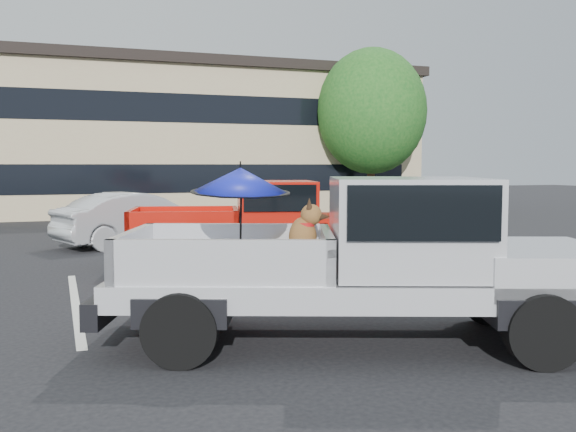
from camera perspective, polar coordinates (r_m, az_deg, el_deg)
name	(u,v)px	position (r m, az deg, el deg)	size (l,w,h in m)	color
ground	(319,318)	(8.58, 2.75, -9.05)	(90.00, 90.00, 0.00)	black
stripe_left	(76,304)	(9.91, -18.37, -7.42)	(0.12, 5.00, 0.01)	silver
stripe_right	(431,279)	(11.69, 12.64, -5.48)	(0.12, 5.00, 0.01)	silver
motel_building	(179,138)	(29.18, -9.65, 6.82)	(20.40, 8.40, 6.30)	tan
tree_right	(372,111)	(26.75, 7.45, 9.21)	(4.46, 4.46, 6.78)	#332114
tree_back	(246,118)	(33.10, -3.72, 8.69)	(4.68, 4.68, 7.11)	#332114
silver_pickup	(386,251)	(7.32, 8.67, -3.09)	(6.02, 3.84, 2.06)	black
red_pickup	(269,220)	(12.79, -1.74, -0.33)	(5.44, 2.96, 1.70)	black
silver_sedan	(138,219)	(16.60, -13.22, -0.24)	(1.41, 4.05, 1.33)	#B1B5B9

